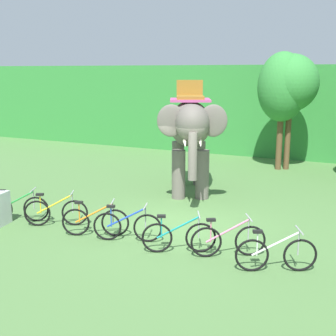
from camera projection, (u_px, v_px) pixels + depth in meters
The scene contains 12 objects.
ground_plane at pixel (177, 224), 12.05m from camera, with size 80.00×80.00×0.00m, color #4C753D.
foliage_hedge at pixel (277, 108), 23.42m from camera, with size 36.00×6.00×4.36m, color #338438.
tree_left at pixel (282, 88), 18.04m from camera, with size 2.01×2.01×4.86m.
tree_center at pixel (291, 83), 18.03m from camera, with size 2.25×2.25×4.78m.
elephant at pixel (190, 129), 14.58m from camera, with size 2.96×4.18×3.78m.
bike_green at pixel (18, 208), 12.19m from camera, with size 1.58×0.81×0.92m.
bike_yellow at pixel (56, 212), 11.85m from camera, with size 1.55×0.85×0.92m.
bike_orange at pixel (95, 221), 11.11m from camera, with size 1.60×0.77×0.92m.
bike_blue at pixel (127, 226), 10.77m from camera, with size 1.64×0.68×0.92m.
bike_teal at pixel (179, 237), 10.09m from camera, with size 1.57×0.82×0.92m.
bike_pink at pixel (228, 240), 9.87m from camera, with size 1.52×0.89×0.92m.
bike_white at pixel (276, 254), 9.13m from camera, with size 1.57×0.82×0.92m.
Camera 1 is at (4.55, -10.50, 4.09)m, focal length 47.27 mm.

